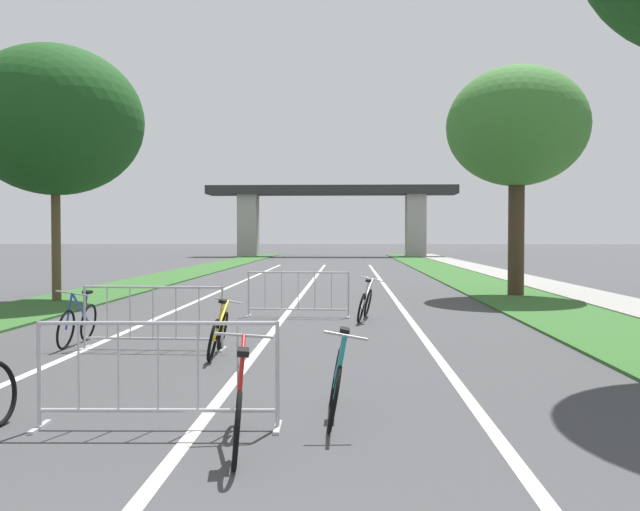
% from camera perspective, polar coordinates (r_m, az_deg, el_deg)
% --- Properties ---
extents(grass_verge_left, '(2.68, 72.34, 0.05)m').
position_cam_1_polar(grass_verge_left, '(32.29, -12.03, -1.66)').
color(grass_verge_left, '#2D5B26').
rests_on(grass_verge_left, ground).
extents(grass_verge_right, '(2.68, 72.34, 0.05)m').
position_cam_1_polar(grass_verge_right, '(31.69, 11.55, -1.72)').
color(grass_verge_right, '#2D5B26').
rests_on(grass_verge_right, ground).
extents(sidewalk_path_right, '(1.92, 72.34, 0.08)m').
position_cam_1_polar(sidewalk_path_right, '(32.14, 15.61, -1.67)').
color(sidewalk_path_right, gray).
rests_on(sidewalk_path_right, ground).
extents(lane_stripe_center, '(0.14, 41.85, 0.01)m').
position_cam_1_polar(lane_stripe_center, '(22.68, -1.38, -3.07)').
color(lane_stripe_center, silver).
rests_on(lane_stripe_center, ground).
extents(lane_stripe_right_lane, '(0.14, 41.85, 0.01)m').
position_cam_1_polar(lane_stripe_right_lane, '(22.68, 5.85, -3.08)').
color(lane_stripe_right_lane, silver).
rests_on(lane_stripe_right_lane, ground).
extents(lane_stripe_left_lane, '(0.14, 41.85, 0.01)m').
position_cam_1_polar(lane_stripe_left_lane, '(23.04, -8.50, -3.01)').
color(lane_stripe_left_lane, silver).
rests_on(lane_stripe_left_lane, ground).
extents(overpass_bridge, '(22.35, 3.32, 6.35)m').
position_cam_1_polar(overpass_bridge, '(61.49, 0.97, 4.17)').
color(overpass_bridge, '#2D2D30').
rests_on(overpass_bridge, ground).
extents(tree_left_maple_mid, '(4.90, 4.90, 7.18)m').
position_cam_1_polar(tree_left_maple_mid, '(20.80, -21.31, 10.45)').
color(tree_left_maple_mid, brown).
rests_on(tree_left_maple_mid, ground).
extents(tree_right_oak_mid, '(4.31, 4.31, 7.07)m').
position_cam_1_polar(tree_right_oak_mid, '(22.12, 16.16, 10.24)').
color(tree_right_oak_mid, '#3D2D1E').
rests_on(tree_right_oak_mid, ground).
extents(crowd_barrier_nearest, '(2.39, 0.52, 1.05)m').
position_cam_1_polar(crowd_barrier_nearest, '(6.88, -13.39, -9.74)').
color(crowd_barrier_nearest, '#ADADB2').
rests_on(crowd_barrier_nearest, ground).
extents(crowd_barrier_second, '(2.39, 0.51, 1.05)m').
position_cam_1_polar(crowd_barrier_second, '(11.59, -13.80, -5.10)').
color(crowd_barrier_second, '#ADADB2').
rests_on(crowd_barrier_second, ground).
extents(crowd_barrier_third, '(2.40, 0.56, 1.05)m').
position_cam_1_polar(crowd_barrier_third, '(15.71, -1.84, -3.29)').
color(crowd_barrier_third, '#ADADB2').
rests_on(crowd_barrier_third, ground).
extents(bicycle_red_0, '(0.55, 1.72, 0.97)m').
position_cam_1_polar(bicycle_red_0, '(6.17, -6.85, -12.51)').
color(bicycle_red_0, black).
rests_on(bicycle_red_0, ground).
extents(bicycle_yellow_1, '(0.43, 1.66, 0.92)m').
position_cam_1_polar(bicycle_yellow_1, '(10.77, -8.49, -6.45)').
color(bicycle_yellow_1, black).
rests_on(bicycle_yellow_1, ground).
extents(bicycle_blue_2, '(0.55, 1.62, 0.98)m').
position_cam_1_polar(bicycle_blue_2, '(12.43, -19.59, -5.35)').
color(bicycle_blue_2, black).
rests_on(bicycle_blue_2, ground).
extents(bicycle_teal_4, '(0.42, 1.67, 0.97)m').
position_cam_1_polar(bicycle_teal_4, '(7.08, 1.35, -10.57)').
color(bicycle_teal_4, black).
rests_on(bicycle_teal_4, ground).
extents(bicycle_silver_5, '(0.67, 1.71, 0.95)m').
position_cam_1_polar(bicycle_silver_5, '(15.14, 3.79, -4.05)').
color(bicycle_silver_5, black).
rests_on(bicycle_silver_5, ground).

